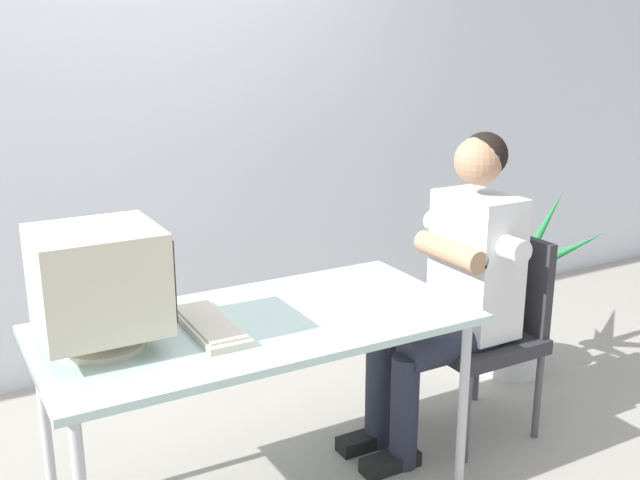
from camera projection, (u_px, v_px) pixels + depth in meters
The scene contains 7 objects.
wall_back at pixel (189, 63), 3.64m from camera, with size 8.00×0.10×3.00m, color silver.
desk at pixel (258, 335), 2.55m from camera, with size 1.47×0.72×0.71m.
crt_monitor at pixel (99, 282), 2.26m from camera, with size 0.38×0.34×0.39m.
keyboard at pixel (208, 324), 2.47m from camera, with size 0.15×0.44×0.03m.
office_chair at pixel (488, 323), 3.13m from camera, with size 0.44×0.44×0.85m.
person_seated at pixel (455, 283), 2.98m from camera, with size 0.69×0.55×1.28m.
potted_plant at pixel (515, 308), 3.69m from camera, with size 0.68×0.77×0.91m.
Camera 1 is at (-0.97, -2.17, 1.67)m, focal length 41.90 mm.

